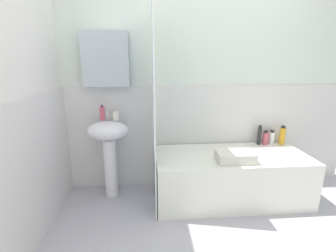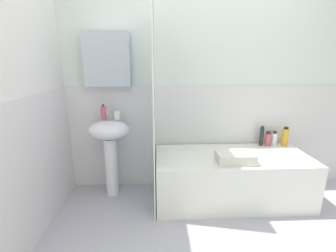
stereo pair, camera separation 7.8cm
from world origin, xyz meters
name	(u,v)px [view 2 (the right image)]	position (x,y,z in m)	size (l,w,h in m)	color
wall_back_tiled	(198,91)	(-0.06, 1.26, 1.14)	(3.60, 0.18, 2.40)	silver
wall_left_tiled	(17,110)	(-1.57, 0.34, 1.12)	(0.07, 1.81, 2.40)	white
sink	(110,142)	(-1.04, 1.03, 0.63)	(0.44, 0.34, 0.86)	white
faucet	(109,114)	(-1.04, 1.11, 0.92)	(0.03, 0.12, 0.12)	silver
soap_dispenser	(104,113)	(-1.10, 1.11, 0.93)	(0.05, 0.05, 0.17)	#CE5167
toothbrush_cup	(117,115)	(-0.96, 1.09, 0.90)	(0.07, 0.07, 0.09)	white
bathtub	(231,177)	(0.26, 0.87, 0.26)	(1.60, 0.71, 0.51)	white
shower_curtain	(154,110)	(-0.56, 0.87, 1.00)	(0.01, 0.71, 2.00)	white
shampoo_bottle	(285,137)	(0.96, 1.14, 0.62)	(0.07, 0.07, 0.22)	gold
conditioner_bottle	(274,138)	(0.84, 1.16, 0.59)	(0.07, 0.07, 0.16)	white
body_wash_bottle	(268,139)	(0.76, 1.14, 0.59)	(0.07, 0.07, 0.17)	#C55363
lotion_bottle	(262,136)	(0.68, 1.15, 0.62)	(0.05, 0.05, 0.23)	#262C2B
towel_folded	(235,158)	(0.23, 0.68, 0.56)	(0.36, 0.22, 0.10)	silver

